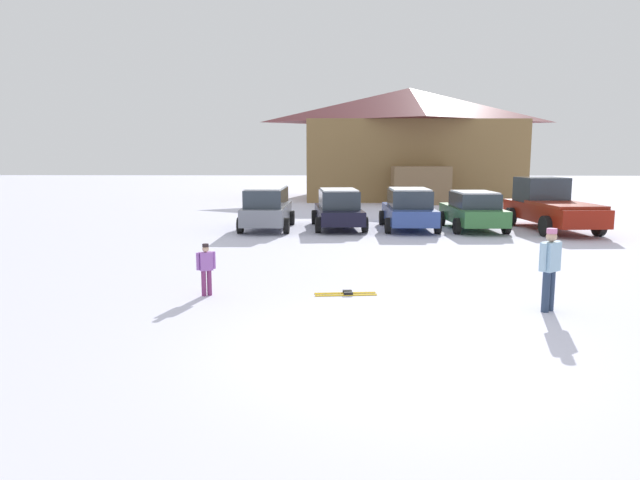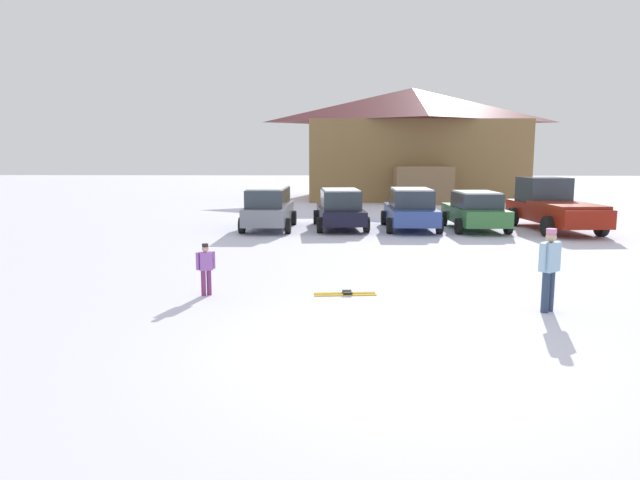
% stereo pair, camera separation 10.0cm
% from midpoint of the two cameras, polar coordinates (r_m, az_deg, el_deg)
% --- Properties ---
extents(ground, '(160.00, 160.00, 0.00)m').
position_cam_midpoint_polar(ground, '(9.34, 6.62, -10.85)').
color(ground, silver).
extents(ski_lodge, '(15.49, 11.28, 7.84)m').
position_cam_midpoint_polar(ski_lodge, '(42.09, 9.17, 9.56)').
color(ski_lodge, olive).
rests_on(ski_lodge, ground).
extents(parked_grey_wagon, '(2.07, 4.70, 1.77)m').
position_cam_midpoint_polar(parked_grey_wagon, '(24.09, -5.00, 3.34)').
color(parked_grey_wagon, slate).
rests_on(parked_grey_wagon, ground).
extents(parked_black_sedan, '(2.43, 4.88, 1.69)m').
position_cam_midpoint_polar(parked_black_sedan, '(24.23, 2.14, 3.15)').
color(parked_black_sedan, black).
rests_on(parked_black_sedan, ground).
extents(parked_blue_hatchback, '(2.22, 4.67, 1.73)m').
position_cam_midpoint_polar(parked_blue_hatchback, '(24.22, 9.15, 3.10)').
color(parked_blue_hatchback, '#324A95').
rests_on(parked_blue_hatchback, ground).
extents(parked_green_coupe, '(2.31, 4.52, 1.62)m').
position_cam_midpoint_polar(parked_green_coupe, '(24.58, 15.35, 2.88)').
color(parked_green_coupe, '#36743A').
rests_on(parked_green_coupe, ground).
extents(pickup_truck, '(2.72, 5.93, 2.15)m').
position_cam_midpoint_polar(pickup_truck, '(25.63, 22.30, 3.15)').
color(pickup_truck, maroon).
rests_on(pickup_truck, ground).
extents(skier_adult_in_blue_parka, '(0.50, 0.44, 1.67)m').
position_cam_midpoint_polar(skier_adult_in_blue_parka, '(12.11, 22.19, -2.34)').
color(skier_adult_in_blue_parka, '#2A3A55').
rests_on(skier_adult_in_blue_parka, ground).
extents(skier_child_in_purple_jacket, '(0.39, 0.28, 1.16)m').
position_cam_midpoint_polar(skier_child_in_purple_jacket, '(12.83, -11.14, -2.60)').
color(skier_child_in_purple_jacket, '#772F64').
rests_on(skier_child_in_purple_jacket, ground).
extents(pair_of_skis, '(1.40, 0.44, 0.08)m').
position_cam_midpoint_polar(pair_of_skis, '(12.81, 2.81, -5.38)').
color(pair_of_skis, gold).
rests_on(pair_of_skis, ground).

